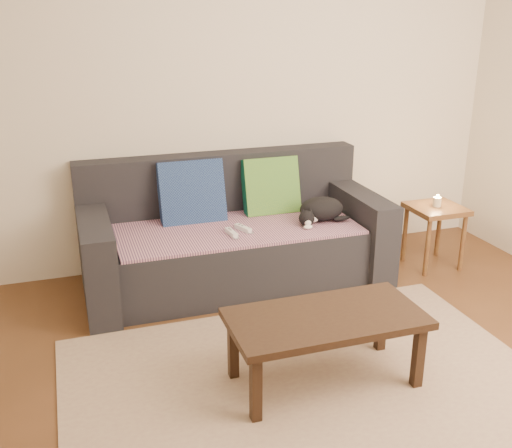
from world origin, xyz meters
name	(u,v)px	position (x,y,z in m)	size (l,w,h in m)	color
ground	(323,407)	(0.00, 0.00, 0.00)	(4.50, 4.50, 0.00)	brown
back_wall	(215,91)	(0.00, 2.00, 1.30)	(4.50, 0.04, 2.60)	beige
sofa	(233,240)	(0.00, 1.57, 0.31)	(2.10, 0.94, 0.87)	#232328
throw_blanket	(236,228)	(0.00, 1.48, 0.43)	(1.66, 0.74, 0.02)	#42284B
cushion_navy	(192,193)	(-0.25, 1.74, 0.63)	(0.46, 0.12, 0.46)	navy
cushion_green	(271,186)	(0.34, 1.74, 0.63)	(0.42, 0.10, 0.42)	#0C5238
cat	(320,210)	(0.60, 1.41, 0.52)	(0.39, 0.29, 0.17)	black
wii_remote_a	(231,233)	(-0.08, 1.34, 0.46)	(0.15, 0.04, 0.03)	white
wii_remote_b	(243,228)	(0.02, 1.40, 0.46)	(0.15, 0.04, 0.03)	white
side_table	(435,217)	(1.52, 1.34, 0.39)	(0.38, 0.38, 0.48)	brown
candle	(437,202)	(1.52, 1.34, 0.51)	(0.06, 0.06, 0.09)	beige
rug	(311,389)	(0.00, 0.15, 0.01)	(2.50, 1.80, 0.01)	tan
coffee_table	(326,324)	(0.09, 0.19, 0.35)	(1.00, 0.50, 0.40)	black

